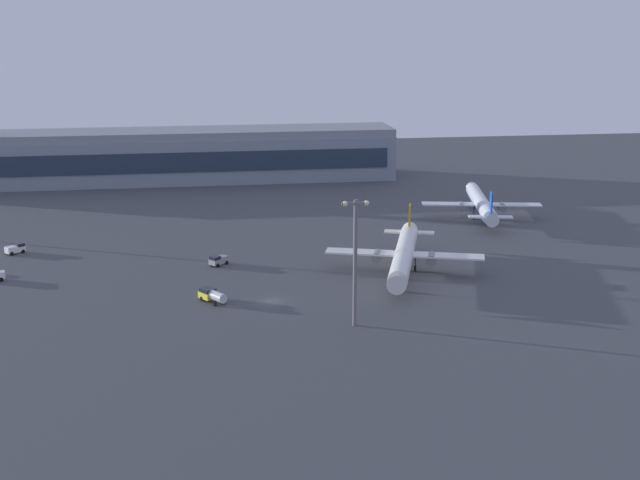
{
  "coord_description": "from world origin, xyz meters",
  "views": [
    {
      "loc": [
        -13.34,
        -146.7,
        51.01
      ],
      "look_at": [
        13.26,
        27.57,
        4.0
      ],
      "focal_mm": 46.91,
      "sensor_mm": 36.0,
      "label": 1
    }
  ],
  "objects_px": {
    "baggage_tractor": "(218,260)",
    "apron_light_west": "(355,254)",
    "airplane_terminal_side": "(404,254)",
    "fuel_truck": "(212,295)",
    "airplane_near_gate": "(481,204)",
    "maintenance_van": "(16,249)"
  },
  "relations": [
    {
      "from": "fuel_truck",
      "to": "apron_light_west",
      "type": "xyz_separation_m",
      "value": [
        23.71,
        -16.0,
        11.43
      ]
    },
    {
      "from": "baggage_tractor",
      "to": "apron_light_west",
      "type": "distance_m",
      "value": 46.64
    },
    {
      "from": "airplane_terminal_side",
      "to": "baggage_tractor",
      "type": "height_order",
      "value": "airplane_terminal_side"
    },
    {
      "from": "fuel_truck",
      "to": "apron_light_west",
      "type": "distance_m",
      "value": 30.8
    },
    {
      "from": "fuel_truck",
      "to": "baggage_tractor",
      "type": "bearing_deg",
      "value": 50.18
    },
    {
      "from": "baggage_tractor",
      "to": "apron_light_west",
      "type": "xyz_separation_m",
      "value": [
        21.77,
        -39.57,
        11.61
      ]
    },
    {
      "from": "maintenance_van",
      "to": "baggage_tractor",
      "type": "height_order",
      "value": "same"
    },
    {
      "from": "airplane_terminal_side",
      "to": "baggage_tractor",
      "type": "xyz_separation_m",
      "value": [
        -37.59,
        11.32,
        -2.89
      ]
    },
    {
      "from": "maintenance_van",
      "to": "fuel_truck",
      "type": "height_order",
      "value": "fuel_truck"
    },
    {
      "from": "airplane_terminal_side",
      "to": "airplane_near_gate",
      "type": "distance_m",
      "value": 55.21
    },
    {
      "from": "airplane_near_gate",
      "to": "fuel_truck",
      "type": "relative_size",
      "value": 6.24
    },
    {
      "from": "apron_light_west",
      "to": "maintenance_van",
      "type": "bearing_deg",
      "value": 139.98
    },
    {
      "from": "airplane_terminal_side",
      "to": "apron_light_west",
      "type": "bearing_deg",
      "value": 78.76
    },
    {
      "from": "maintenance_van",
      "to": "apron_light_west",
      "type": "xyz_separation_m",
      "value": [
        66.23,
        -55.61,
        11.61
      ]
    },
    {
      "from": "airplane_terminal_side",
      "to": "airplane_near_gate",
      "type": "height_order",
      "value": "airplane_terminal_side"
    },
    {
      "from": "airplane_near_gate",
      "to": "apron_light_west",
      "type": "distance_m",
      "value": 87.91
    },
    {
      "from": "fuel_truck",
      "to": "apron_light_west",
      "type": "relative_size",
      "value": 0.29
    },
    {
      "from": "fuel_truck",
      "to": "apron_light_west",
      "type": "height_order",
      "value": "apron_light_west"
    },
    {
      "from": "apron_light_west",
      "to": "baggage_tractor",
      "type": "bearing_deg",
      "value": 118.82
    },
    {
      "from": "airplane_terminal_side",
      "to": "maintenance_van",
      "type": "xyz_separation_m",
      "value": [
        -82.05,
        27.36,
        -2.89
      ]
    },
    {
      "from": "airplane_terminal_side",
      "to": "airplane_near_gate",
      "type": "relative_size",
      "value": 1.03
    },
    {
      "from": "airplane_terminal_side",
      "to": "maintenance_van",
      "type": "bearing_deg",
      "value": -0.44
    }
  ]
}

